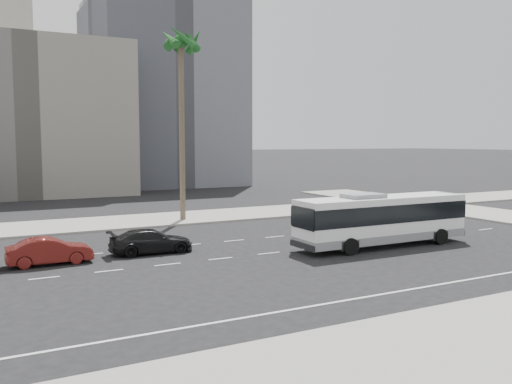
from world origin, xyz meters
TOP-DOWN VIEW (x-y plane):
  - ground at (0.00, 0.00)m, footprint 700.00×700.00m
  - sidewalk_north at (0.00, 15.50)m, footprint 120.00×7.00m
  - midrise_beige_west at (-12.00, 45.00)m, footprint 24.00×18.00m
  - midrise_gray_center at (8.00, 52.00)m, footprint 20.00×20.00m
  - civic_tower at (-2.00, 250.00)m, footprint 42.00×42.00m
  - highrise_right at (45.00, 230.00)m, footprint 26.00×26.00m
  - highrise_far at (70.00, 260.00)m, footprint 22.00×22.00m
  - city_bus at (4.14, -1.33)m, footprint 11.40×2.79m
  - car_a at (-8.85, 3.27)m, footprint 2.12×4.81m
  - car_b at (-14.35, 2.94)m, footprint 1.50×4.25m
  - palm_near at (-2.84, 14.25)m, footprint 4.51×4.51m

SIDE VIEW (x-z plane):
  - ground at x=0.00m, z-range 0.00..0.00m
  - sidewalk_north at x=0.00m, z-range 0.00..0.15m
  - car_a at x=-8.85m, z-range 0.00..1.37m
  - car_b at x=-14.35m, z-range 0.00..1.40m
  - city_bus at x=4.14m, z-range 0.08..3.35m
  - midrise_beige_west at x=-12.00m, z-range 0.00..18.00m
  - midrise_gray_center at x=8.00m, z-range 0.00..26.00m
  - palm_near at x=-2.84m, z-range 6.18..21.40m
  - highrise_far at x=70.00m, z-range 0.00..60.00m
  - highrise_right at x=45.00m, z-range 0.00..70.00m
  - civic_tower at x=-2.00m, z-range -25.67..103.33m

